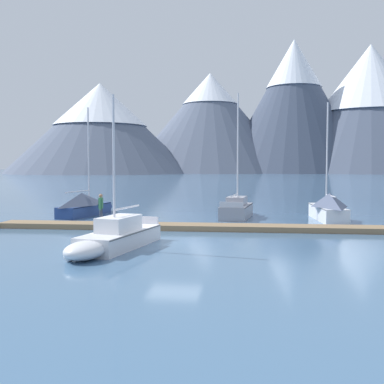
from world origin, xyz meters
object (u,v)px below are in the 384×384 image
(person_on_dock, at_px, (101,207))
(mooring_buoy_channel_marker, at_px, (70,255))
(sailboat_nearest_berth, at_px, (85,204))
(sailboat_mid_dock_starboard, at_px, (327,207))
(sailboat_mid_dock_port, at_px, (238,209))
(sailboat_second_berth, at_px, (115,237))

(person_on_dock, height_order, mooring_buoy_channel_marker, person_on_dock)
(sailboat_nearest_berth, xyz_separation_m, sailboat_mid_dock_starboard, (16.89, -0.43, 0.08))
(sailboat_nearest_berth, relative_size, sailboat_mid_dock_port, 0.91)
(mooring_buoy_channel_marker, bearing_deg, person_on_dock, 101.93)
(sailboat_second_berth, height_order, mooring_buoy_channel_marker, sailboat_second_berth)
(sailboat_mid_dock_starboard, height_order, person_on_dock, sailboat_mid_dock_starboard)
(sailboat_nearest_berth, xyz_separation_m, sailboat_second_berth, (6.23, -12.66, -0.27))
(sailboat_mid_dock_starboard, relative_size, mooring_buoy_channel_marker, 14.06)
(sailboat_second_berth, bearing_deg, person_on_dock, 114.17)
(sailboat_mid_dock_port, distance_m, person_on_dock, 10.20)
(mooring_buoy_channel_marker, bearing_deg, sailboat_mid_dock_port, 70.25)
(sailboat_nearest_berth, distance_m, sailboat_mid_dock_port, 10.97)
(sailboat_mid_dock_port, distance_m, mooring_buoy_channel_marker, 16.66)
(sailboat_second_berth, bearing_deg, sailboat_mid_dock_port, 70.00)
(sailboat_nearest_berth, height_order, sailboat_second_berth, sailboat_nearest_berth)
(sailboat_second_berth, height_order, sailboat_mid_dock_starboard, sailboat_mid_dock_starboard)
(sailboat_nearest_berth, distance_m, mooring_buoy_channel_marker, 16.23)
(sailboat_nearest_berth, distance_m, sailboat_second_berth, 14.11)
(sailboat_nearest_berth, relative_size, mooring_buoy_channel_marker, 14.14)
(sailboat_second_berth, relative_size, mooring_buoy_channel_marker, 12.03)
(sailboat_mid_dock_starboard, relative_size, person_on_dock, 4.59)
(sailboat_mid_dock_port, bearing_deg, mooring_buoy_channel_marker, -109.75)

